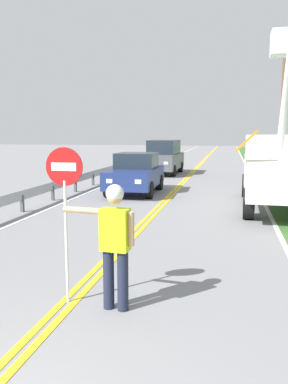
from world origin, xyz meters
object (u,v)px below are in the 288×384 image
(utility_bucket_truck, at_px, (279,165))
(oncoming_suv_second, at_px, (164,157))
(stop_sign_paddle, at_px, (65,190))
(flagger_worker, at_px, (115,239))
(oncoming_sedan_nearest, at_px, (136,174))
(utility_pole_mid, at_px, (283,106))

(utility_bucket_truck, bearing_deg, oncoming_suv_second, 119.47)
(stop_sign_paddle, bearing_deg, flagger_worker, -5.91)
(oncoming_sedan_nearest, distance_m, utility_pole_mid, 13.97)
(flagger_worker, bearing_deg, oncoming_sedan_nearest, 101.77)
(stop_sign_paddle, relative_size, utility_pole_mid, 0.28)
(oncoming_sedan_nearest, height_order, utility_pole_mid, utility_pole_mid)
(stop_sign_paddle, distance_m, oncoming_suv_second, 19.24)
(flagger_worker, distance_m, stop_sign_paddle, 1.02)
(stop_sign_paddle, height_order, utility_bucket_truck, utility_bucket_truck)
(flagger_worker, distance_m, utility_bucket_truck, 9.78)
(flagger_worker, relative_size, oncoming_sedan_nearest, 0.44)
(utility_pole_mid, bearing_deg, utility_bucket_truck, -96.94)
(stop_sign_paddle, bearing_deg, utility_pole_mid, 75.93)
(flagger_worker, distance_m, oncoming_sedan_nearest, 11.28)
(stop_sign_paddle, bearing_deg, oncoming_sedan_nearest, 97.97)
(flagger_worker, relative_size, utility_pole_mid, 0.22)
(utility_bucket_truck, height_order, oncoming_sedan_nearest, utility_bucket_truck)
(flagger_worker, height_order, oncoming_suv_second, oncoming_suv_second)
(stop_sign_paddle, distance_m, utility_bucket_truck, 9.98)
(utility_bucket_truck, distance_m, utility_pole_mid, 13.71)
(flagger_worker, relative_size, utility_bucket_truck, 0.27)
(oncoming_suv_second, relative_size, utility_pole_mid, 0.57)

